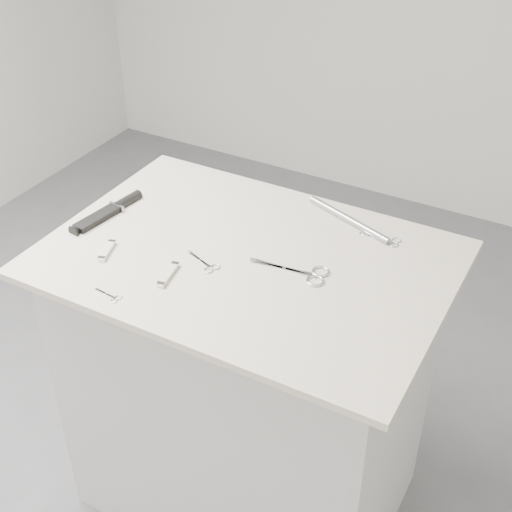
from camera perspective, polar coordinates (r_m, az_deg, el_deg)
The scene contains 11 objects.
ground at distance 2.43m, azimuth -0.57°, elevation -18.17°, with size 4.00×4.00×0.01m, color slate.
plinth at distance 2.08m, azimuth -0.65°, elevation -10.65°, with size 0.90×0.60×0.90m, color #B8B8B6.
display_board at distance 1.78m, azimuth -0.74°, elevation -0.26°, with size 1.00×0.70×0.02m, color beige.
large_shears at distance 1.71m, azimuth 4.00°, elevation -1.39°, with size 0.19×0.08×0.01m.
embroidery_scissors_a at distance 1.74m, azimuth -3.98°, elevation -0.69°, with size 0.10×0.06×0.00m.
embroidery_scissors_b at distance 1.86m, azimuth 10.42°, elevation 1.25°, with size 0.11×0.05×0.00m.
tiny_scissors at distance 1.67m, azimuth -11.56°, elevation -3.17°, with size 0.08×0.03×0.00m.
sheathed_knife at distance 1.98m, azimuth -11.49°, elevation 3.64°, with size 0.07×0.23×0.03m.
pocket_knife_a at distance 1.82m, azimuth -11.83°, elevation 0.42°, with size 0.04×0.08×0.01m.
pocket_knife_b at distance 1.71m, azimuth -7.03°, elevation -1.46°, with size 0.04×0.10×0.01m.
metal_rail at distance 1.91m, azimuth 7.42°, elevation 2.93°, with size 0.02×0.02×0.28m, color #96999E.
Camera 1 is at (0.72, -1.26, 1.94)m, focal length 50.00 mm.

